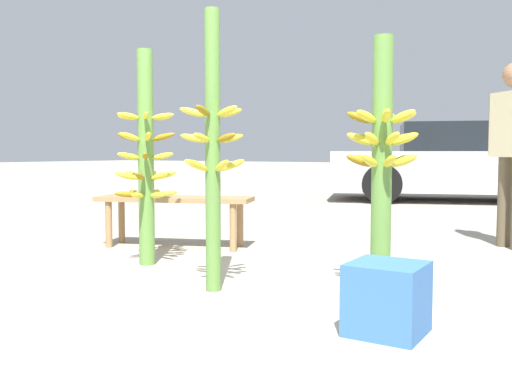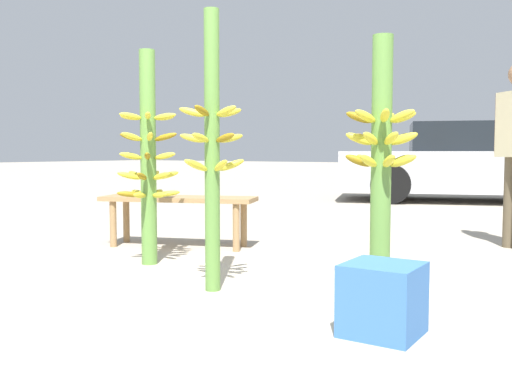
# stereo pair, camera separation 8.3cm
# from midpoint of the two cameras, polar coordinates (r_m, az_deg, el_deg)

# --- Properties ---
(ground_plane) EXTENTS (80.00, 80.00, 0.00)m
(ground_plane) POSITION_cam_midpoint_polar(r_m,az_deg,el_deg) (3.52, -3.63, -10.05)
(ground_plane) COLOR #A89E8C
(banana_stalk_left) EXTENTS (0.47, 0.47, 1.61)m
(banana_stalk_left) POSITION_cam_midpoint_polar(r_m,az_deg,el_deg) (4.37, -10.19, 3.42)
(banana_stalk_left) COLOR #5B8C3D
(banana_stalk_left) RESTS_ON ground_plane
(banana_stalk_center) EXTENTS (0.41, 0.40, 1.71)m
(banana_stalk_center) POSITION_cam_midpoint_polar(r_m,az_deg,el_deg) (3.48, -3.73, 4.33)
(banana_stalk_center) COLOR #5B8C3D
(banana_stalk_center) RESTS_ON ground_plane
(banana_stalk_right) EXTENTS (0.43, 0.43, 1.53)m
(banana_stalk_right) POSITION_cam_midpoint_polar(r_m,az_deg,el_deg) (3.42, 13.09, 3.16)
(banana_stalk_right) COLOR #5B8C3D
(banana_stalk_right) RESTS_ON ground_plane
(market_bench) EXTENTS (1.44, 0.84, 0.45)m
(market_bench) POSITION_cam_midpoint_polar(r_m,az_deg,el_deg) (5.16, -7.32, -1.23)
(market_bench) COLOR #99754C
(market_bench) RESTS_ON ground_plane
(parked_car) EXTENTS (4.81, 3.19, 1.35)m
(parked_car) POSITION_cam_midpoint_polar(r_m,az_deg,el_deg) (10.52, 21.38, 2.70)
(parked_car) COLOR #B7B7BC
(parked_car) RESTS_ON ground_plane
(produce_crate) EXTENTS (0.34, 0.34, 0.34)m
(produce_crate) POSITION_cam_midpoint_polar(r_m,az_deg,el_deg) (2.78, 13.40, -10.38)
(produce_crate) COLOR #386BB2
(produce_crate) RESTS_ON ground_plane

